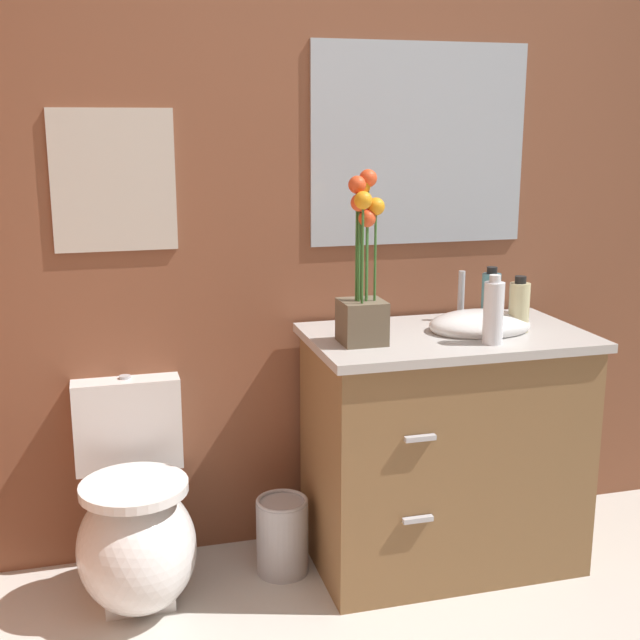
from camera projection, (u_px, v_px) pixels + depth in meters
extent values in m
cube|color=brown|center=(426.00, 200.00, 3.04)|extent=(4.62, 0.05, 2.50)
ellipsoid|color=white|center=(137.00, 547.00, 2.68)|extent=(0.38, 0.48, 0.40)
cube|color=white|center=(138.00, 570.00, 2.75)|extent=(0.22, 0.26, 0.18)
cube|color=white|center=(128.00, 423.00, 2.87)|extent=(0.36, 0.13, 0.32)
cylinder|color=white|center=(134.00, 488.00, 2.61)|extent=(0.34, 0.34, 0.03)
cylinder|color=#B7B7BC|center=(125.00, 378.00, 2.83)|extent=(0.04, 0.04, 0.02)
cube|color=brown|center=(443.00, 452.00, 2.92)|extent=(0.90, 0.52, 0.80)
cube|color=#BCB7B2|center=(447.00, 337.00, 2.82)|extent=(0.94, 0.56, 0.03)
ellipsoid|color=white|center=(480.00, 325.00, 2.85)|extent=(0.36, 0.26, 0.10)
cylinder|color=#B7B7BC|center=(461.00, 296.00, 2.98)|extent=(0.02, 0.02, 0.18)
cube|color=#B7B7BC|center=(420.00, 438.00, 2.57)|extent=(0.10, 0.02, 0.02)
cube|color=#B7B7BC|center=(418.00, 519.00, 2.63)|extent=(0.10, 0.02, 0.02)
cube|color=brown|center=(362.00, 322.00, 2.68)|extent=(0.14, 0.14, 0.14)
cylinder|color=#386B2D|center=(375.00, 254.00, 2.63)|extent=(0.01, 0.01, 0.30)
sphere|color=orange|center=(376.00, 206.00, 2.59)|extent=(0.06, 0.06, 0.06)
cylinder|color=#386B2D|center=(367.00, 240.00, 2.63)|extent=(0.01, 0.01, 0.38)
sphere|color=#EA4C23|center=(368.00, 178.00, 2.59)|extent=(0.06, 0.06, 0.06)
cylinder|color=#386B2D|center=(361.00, 243.00, 2.63)|extent=(0.01, 0.01, 0.36)
sphere|color=orange|center=(362.00, 186.00, 2.59)|extent=(0.06, 0.06, 0.06)
cylinder|color=#386B2D|center=(357.00, 244.00, 2.62)|extent=(0.01, 0.01, 0.37)
sphere|color=#EA4C23|center=(357.00, 185.00, 2.57)|extent=(0.06, 0.06, 0.06)
cylinder|color=#386B2D|center=(359.00, 253.00, 2.61)|extent=(0.01, 0.01, 0.31)
sphere|color=#EA4C23|center=(360.00, 203.00, 2.58)|extent=(0.06, 0.06, 0.06)
cylinder|color=#386B2D|center=(363.00, 253.00, 2.58)|extent=(0.01, 0.01, 0.32)
sphere|color=orange|center=(363.00, 200.00, 2.54)|extent=(0.06, 0.06, 0.06)
cylinder|color=#386B2D|center=(367.00, 260.00, 2.62)|extent=(0.01, 0.01, 0.26)
sphere|color=#EA4C23|center=(367.00, 218.00, 2.59)|extent=(0.06, 0.06, 0.06)
cylinder|color=beige|center=(519.00, 307.00, 2.82)|extent=(0.07, 0.07, 0.17)
cylinder|color=black|center=(521.00, 280.00, 2.80)|extent=(0.04, 0.04, 0.02)
cylinder|color=white|center=(493.00, 313.00, 2.66)|extent=(0.07, 0.07, 0.20)
cylinder|color=silver|center=(495.00, 279.00, 2.64)|extent=(0.04, 0.04, 0.02)
cylinder|color=teal|center=(491.00, 299.00, 2.92)|extent=(0.07, 0.07, 0.18)
cylinder|color=black|center=(492.00, 270.00, 2.90)|extent=(0.04, 0.04, 0.02)
cylinder|color=#B7B7BC|center=(282.00, 537.00, 2.89)|extent=(0.18, 0.18, 0.26)
torus|color=#B7B7BC|center=(282.00, 501.00, 2.85)|extent=(0.18, 0.18, 0.01)
cube|color=beige|center=(114.00, 181.00, 2.71)|extent=(0.40, 0.01, 0.46)
cube|color=#B2BCC6|center=(420.00, 145.00, 2.95)|extent=(0.80, 0.01, 0.70)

